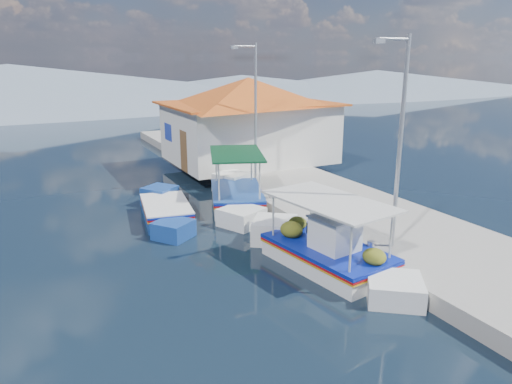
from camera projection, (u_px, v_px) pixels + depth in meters
name	position (u px, v px, depth m)	size (l,w,h in m)	color
ground	(293.00, 333.00, 10.55)	(160.00, 160.00, 0.00)	black
quay	(345.00, 211.00, 18.19)	(5.00, 44.00, 0.50)	gray
bollards	(309.00, 214.00, 16.53)	(0.20, 17.20, 0.30)	#A5A8AD
main_caique	(326.00, 252.00, 13.84)	(2.64, 6.79, 2.26)	white
caique_green_canopy	(235.00, 197.00, 19.52)	(3.43, 6.22, 2.48)	white
caique_blue_hull	(165.00, 212.00, 17.91)	(2.21, 5.49, 0.99)	navy
harbor_building	(249.00, 118.00, 25.37)	(10.49, 10.49, 4.40)	silver
lamp_post_near	(398.00, 134.00, 13.17)	(1.21, 0.14, 6.00)	#A5A8AD
lamp_post_far	(254.00, 106.00, 20.90)	(1.21, 0.14, 6.00)	#A5A8AD
mountain_ridge	(111.00, 89.00, 60.95)	(171.40, 96.00, 5.50)	slate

